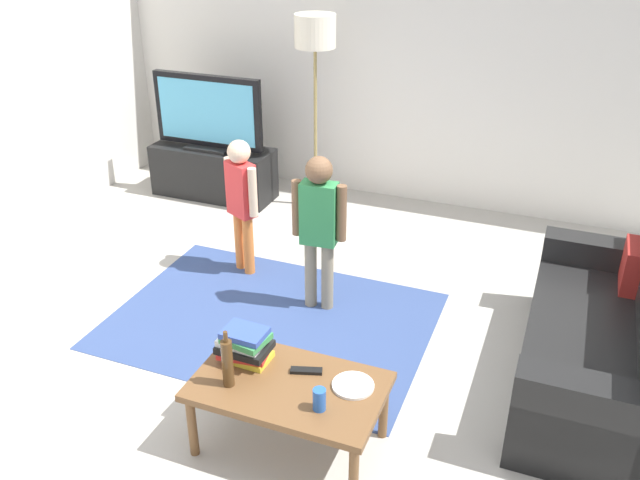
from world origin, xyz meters
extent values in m
plane|color=#B2ADA3|center=(0.00, 0.00, 0.00)|extent=(7.80, 7.80, 0.00)
cube|color=silver|center=(0.00, 3.00, 1.35)|extent=(6.00, 0.12, 2.70)
cube|color=#33477A|center=(-0.33, 0.49, 0.00)|extent=(2.20, 1.60, 0.01)
cube|color=black|center=(-1.80, 2.30, 0.25)|extent=(1.20, 0.44, 0.50)
cube|color=black|center=(-1.80, 2.25, 0.10)|extent=(1.10, 0.32, 0.03)
cube|color=black|center=(-1.80, 2.28, 0.52)|extent=(0.44, 0.28, 0.03)
cube|color=black|center=(-1.80, 2.28, 0.87)|extent=(1.10, 0.07, 0.68)
cube|color=#59B2D8|center=(-1.80, 2.24, 0.87)|extent=(1.00, 0.01, 0.58)
cube|color=black|center=(1.78, 0.59, 0.21)|extent=(0.80, 1.80, 0.42)
cube|color=black|center=(1.78, -0.21, 0.30)|extent=(0.80, 0.20, 0.60)
cube|color=black|center=(1.78, 1.39, 0.30)|extent=(0.80, 0.20, 0.60)
cube|color=#B22823|center=(1.93, 1.14, 0.56)|extent=(0.10, 0.32, 0.32)
cylinder|color=#262626|center=(-0.78, 2.45, 0.01)|extent=(0.28, 0.28, 0.02)
cylinder|color=#99844C|center=(-0.78, 2.45, 0.76)|extent=(0.03, 0.03, 1.50)
cylinder|color=silver|center=(-0.78, 2.45, 1.64)|extent=(0.36, 0.36, 0.28)
cylinder|color=orange|center=(-0.88, 1.09, 0.25)|extent=(0.08, 0.08, 0.49)
cylinder|color=orange|center=(-0.78, 1.04, 0.25)|extent=(0.08, 0.08, 0.49)
cube|color=red|center=(-0.83, 1.07, 0.70)|extent=(0.27, 0.22, 0.42)
sphere|color=beige|center=(-0.83, 1.07, 1.00)|extent=(0.18, 0.18, 0.18)
cylinder|color=beige|center=(-0.96, 1.13, 0.72)|extent=(0.07, 0.07, 0.38)
cylinder|color=beige|center=(-0.69, 1.00, 0.72)|extent=(0.07, 0.07, 0.38)
cylinder|color=gray|center=(-0.15, 0.79, 0.26)|extent=(0.09, 0.09, 0.52)
cylinder|color=gray|center=(-0.02, 0.80, 0.26)|extent=(0.09, 0.09, 0.52)
cube|color=#338C4C|center=(-0.08, 0.79, 0.75)|extent=(0.26, 0.16, 0.45)
sphere|color=brown|center=(-0.08, 0.79, 1.06)|extent=(0.19, 0.19, 0.19)
cylinder|color=brown|center=(-0.24, 0.78, 0.77)|extent=(0.07, 0.07, 0.40)
cylinder|color=brown|center=(0.08, 0.81, 0.77)|extent=(0.07, 0.07, 0.40)
cube|color=brown|center=(0.28, -0.56, 0.40)|extent=(1.00, 0.60, 0.04)
cylinder|color=brown|center=(-0.17, -0.81, 0.19)|extent=(0.05, 0.05, 0.38)
cylinder|color=brown|center=(0.73, -0.81, 0.19)|extent=(0.05, 0.05, 0.38)
cylinder|color=brown|center=(-0.17, -0.31, 0.19)|extent=(0.05, 0.05, 0.38)
cylinder|color=brown|center=(0.73, -0.31, 0.19)|extent=(0.05, 0.05, 0.38)
cube|color=yellow|center=(0.00, -0.45, 0.44)|extent=(0.24, 0.18, 0.03)
cube|color=red|center=(-0.02, -0.47, 0.47)|extent=(0.28, 0.19, 0.03)
cube|color=black|center=(-0.02, -0.46, 0.50)|extent=(0.28, 0.20, 0.04)
cube|color=white|center=(-0.03, -0.45, 0.54)|extent=(0.25, 0.20, 0.04)
cube|color=#388C4C|center=(0.00, -0.47, 0.57)|extent=(0.25, 0.22, 0.03)
cube|color=#334CA5|center=(-0.01, -0.47, 0.61)|extent=(0.23, 0.18, 0.03)
cylinder|color=#4C3319|center=(0.00, -0.68, 0.56)|extent=(0.06, 0.06, 0.27)
cylinder|color=#4C3319|center=(0.00, -0.68, 0.72)|extent=(0.02, 0.02, 0.06)
cube|color=black|center=(0.33, -0.44, 0.43)|extent=(0.18, 0.10, 0.02)
cylinder|color=#2659B2|center=(0.50, -0.68, 0.48)|extent=(0.07, 0.07, 0.12)
cylinder|color=white|center=(0.60, -0.46, 0.43)|extent=(0.22, 0.22, 0.02)
cube|color=silver|center=(0.62, -0.46, 0.44)|extent=(0.12, 0.11, 0.01)
camera|label=1|loc=(1.45, -3.06, 2.68)|focal=37.61mm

